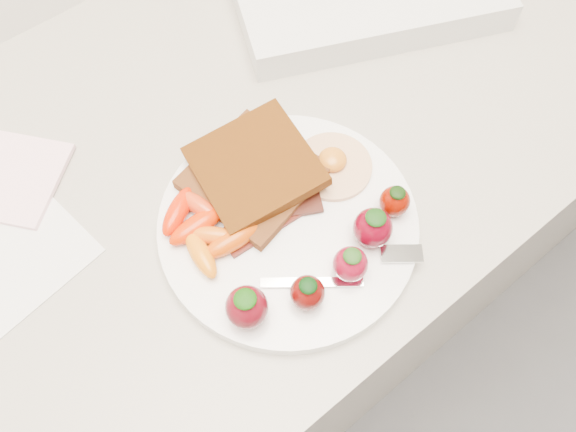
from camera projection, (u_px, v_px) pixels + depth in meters
counter at (232, 292)px, 1.03m from camera, size 2.00×0.60×0.90m
plate at (288, 224)px, 0.59m from camera, size 0.27×0.27×0.02m
toast_lower at (254, 177)px, 0.59m from camera, size 0.14×0.14×0.01m
toast_upper at (255, 166)px, 0.58m from camera, size 0.13×0.13×0.03m
fried_egg at (332, 164)px, 0.60m from camera, size 0.11×0.11×0.02m
bacon_strips at (269, 213)px, 0.58m from camera, size 0.11×0.07×0.01m
baby_carrots at (203, 229)px, 0.56m from camera, size 0.09×0.11×0.02m
strawberries at (328, 261)px, 0.53m from camera, size 0.22×0.06×0.05m
fork at (353, 269)px, 0.55m from camera, size 0.15×0.09×0.00m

